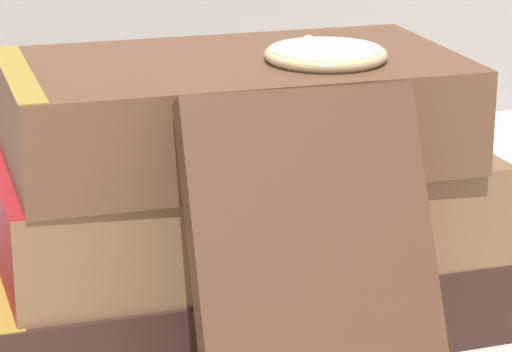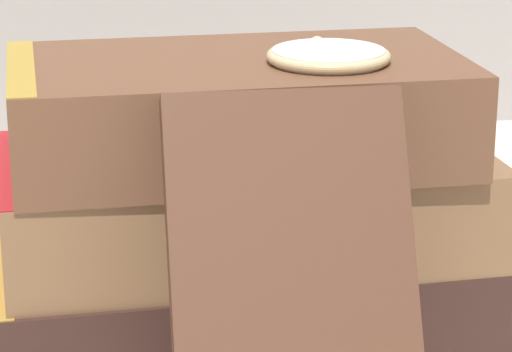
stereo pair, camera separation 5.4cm
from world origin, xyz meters
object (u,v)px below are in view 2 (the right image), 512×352
(reading_glasses, at_px, (177,240))
(pocket_watch, at_px, (328,56))
(book_flat_top, at_px, (226,110))
(book_flat_middle, at_px, (233,201))
(book_flat_bottom, at_px, (233,284))
(book_leaning_front, at_px, (294,294))

(reading_glasses, bearing_deg, pocket_watch, -44.65)
(book_flat_top, bearing_deg, reading_glasses, 94.14)
(book_flat_middle, bearing_deg, reading_glasses, 95.34)
(book_flat_bottom, xyz_separation_m, pocket_watch, (0.04, -0.02, 0.12))
(book_flat_bottom, height_order, reading_glasses, book_flat_bottom)
(book_flat_bottom, height_order, pocket_watch, pocket_watch)
(book_leaning_front, bearing_deg, book_flat_top, 97.19)
(book_leaning_front, height_order, pocket_watch, pocket_watch)
(reading_glasses, bearing_deg, book_flat_top, -61.40)
(pocket_watch, bearing_deg, reading_glasses, 113.83)
(book_flat_middle, height_order, book_leaning_front, book_leaning_front)
(book_flat_bottom, distance_m, book_flat_middle, 0.04)
(book_flat_top, height_order, book_leaning_front, book_leaning_front)
(book_flat_middle, distance_m, book_leaning_front, 0.12)
(book_flat_middle, xyz_separation_m, book_leaning_front, (0.01, -0.11, 0.00))
(book_leaning_front, distance_m, pocket_watch, 0.12)
(reading_glasses, bearing_deg, book_leaning_front, -61.35)
(book_flat_top, height_order, pocket_watch, pocket_watch)
(book_flat_middle, distance_m, book_flat_top, 0.05)
(book_flat_bottom, xyz_separation_m, reading_glasses, (-0.02, 0.11, -0.02))
(book_flat_bottom, distance_m, book_leaning_front, 0.12)
(reading_glasses, bearing_deg, book_flat_bottom, -58.81)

